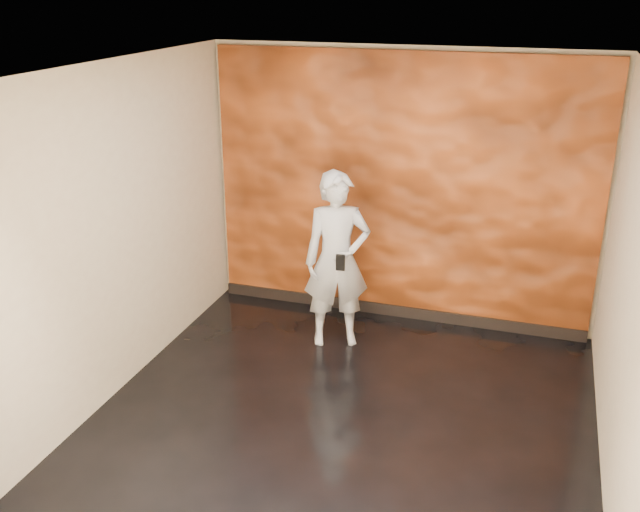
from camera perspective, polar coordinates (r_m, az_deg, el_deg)
The scene contains 5 objects.
room at distance 5.46m, azimuth 2.27°, elevation -0.04°, with size 4.02×4.02×2.81m.
feature_wall at distance 7.27m, azimuth 6.50°, elevation 5.19°, with size 3.90×0.06×2.75m, color orange.
baseboard at distance 7.71m, azimuth 6.03°, elevation -4.35°, with size 3.90×0.04×0.12m, color black.
man at distance 6.82m, azimuth 1.38°, elevation -0.33°, with size 0.63×0.42×1.74m, color #8E949C.
phone at distance 6.54m, azimuth 1.65°, elevation -0.53°, with size 0.08×0.02×0.16m, color black.
Camera 1 is at (1.36, -4.89, 3.39)m, focal length 40.00 mm.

